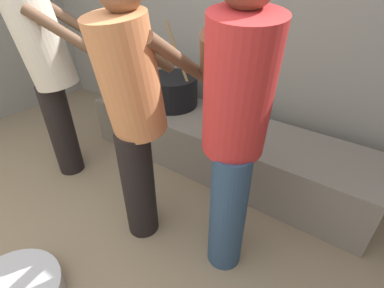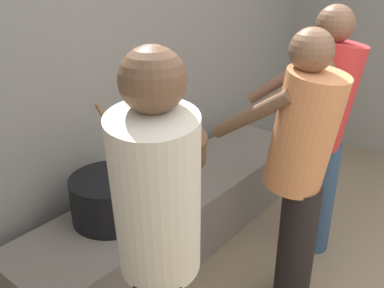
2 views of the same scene
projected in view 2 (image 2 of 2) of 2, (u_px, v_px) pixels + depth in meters
name	position (u px, v px, depth m)	size (l,w,h in m)	color
block_enclosure_rear	(110.00, 54.00, 2.77)	(5.26, 0.20, 2.50)	gray
hearth_ledge	(179.00, 211.00, 2.95)	(2.41, 0.60, 0.43)	slate
cooking_pot_main	(111.00, 198.00, 2.45)	(0.46, 0.46, 0.72)	black
cook_in_cream_shirt	(158.00, 238.00, 1.51)	(0.72, 0.66, 1.60)	black
cook_in_red_shirt	(324.00, 122.00, 2.58)	(0.63, 0.73, 1.60)	navy
cook_in_orange_shirt	(300.00, 162.00, 2.14)	(0.37, 0.67, 1.55)	black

